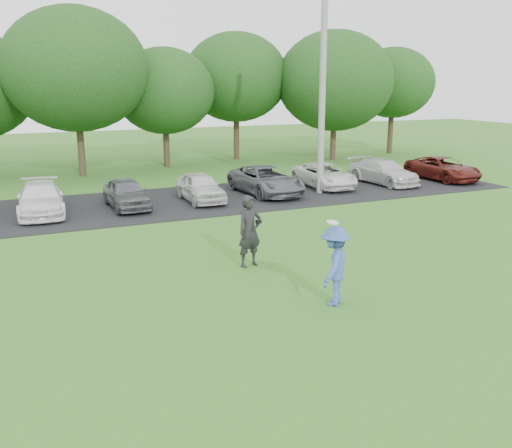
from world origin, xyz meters
The scene contains 7 objects.
ground centered at (0.00, 0.00, 0.00)m, with size 100.00×100.00×0.00m, color #367020.
parking_lot centered at (0.00, 13.00, 0.01)m, with size 32.00×6.50×0.03m, color black.
utility_pole centered at (7.05, 12.22, 5.15)m, with size 0.28×0.28×10.30m, color gray.
frisbee_player centered at (0.67, 0.70, 0.91)m, with size 1.32×1.29×1.99m.
camera_bystander centered at (0.03, 3.99, 0.98)m, with size 0.80×0.60×1.97m.
parked_cars centered at (1.38, 12.94, 0.61)m, with size 30.55×4.86×1.23m.
tree_row centered at (1.51, 22.76, 4.91)m, with size 42.39×9.85×8.64m.
Camera 1 is at (-5.90, -9.64, 4.93)m, focal length 40.00 mm.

